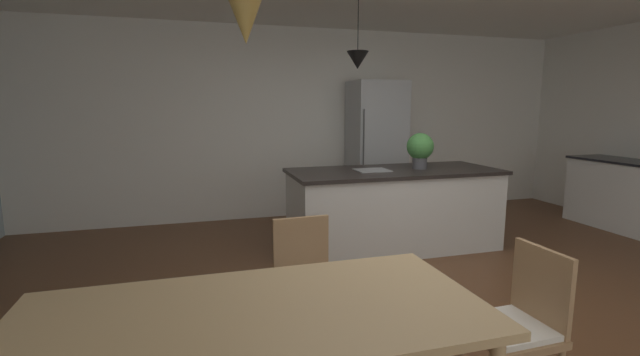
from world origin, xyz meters
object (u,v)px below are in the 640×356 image
kitchen_island (393,208)px  refrigerator (376,150)px  chair_far_right (307,281)px  potted_plant_on_island (420,148)px  chair_kitchen_end (518,323)px  dining_table (254,325)px

kitchen_island → refrigerator: refrigerator is taller
kitchen_island → refrigerator: (0.40, 1.43, 0.52)m
chair_far_right → potted_plant_on_island: bearing=44.9°
chair_kitchen_end → kitchen_island: bearing=78.1°
kitchen_island → refrigerator: bearing=74.5°
dining_table → chair_kitchen_end: (1.37, 0.00, -0.20)m
dining_table → potted_plant_on_island: (2.23, 2.62, 0.46)m
refrigerator → potted_plant_on_island: bearing=-93.6°
refrigerator → potted_plant_on_island: 1.45m
chair_far_right → chair_kitchen_end: bearing=-42.4°
chair_far_right → potted_plant_on_island: potted_plant_on_island is taller
kitchen_island → potted_plant_on_island: size_ratio=5.83×
dining_table → chair_kitchen_end: bearing=0.1°
chair_far_right → potted_plant_on_island: size_ratio=2.16×
chair_kitchen_end → chair_far_right: (-0.92, 0.84, 0.00)m
dining_table → kitchen_island: kitchen_island is taller
chair_kitchen_end → chair_far_right: bearing=137.6°
refrigerator → chair_kitchen_end: bearing=-103.2°
chair_kitchen_end → chair_far_right: same height
chair_far_right → kitchen_island: 2.31m
chair_kitchen_end → kitchen_island: kitchen_island is taller
dining_table → potted_plant_on_island: size_ratio=4.96×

